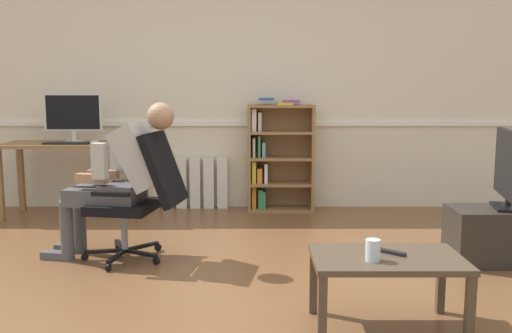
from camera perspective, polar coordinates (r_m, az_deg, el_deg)
The scene contains 15 objects.
ground_plane at distance 3.59m, azimuth -2.40°, elevation -13.09°, with size 18.00×18.00×0.00m, color brown.
back_wall at distance 6.00m, azimuth -1.52°, elevation 8.59°, with size 12.00×0.13×2.70m.
computer_desk at distance 5.83m, azimuth -18.69°, elevation 1.28°, with size 1.38×0.57×0.76m.
imac_monitor at distance 5.88m, azimuth -18.72°, elevation 5.18°, with size 0.59×0.14×0.49m.
keyboard at distance 5.70m, azimuth -19.35°, elevation 2.30°, with size 0.44×0.12×0.02m, color black.
computer_mouse at distance 5.63m, azimuth -16.67°, elevation 2.42°, with size 0.06×0.10×0.03m, color white.
bookshelf at distance 5.84m, azimuth 1.83°, elevation 0.95°, with size 0.70×0.29×1.20m.
radiator at distance 6.02m, azimuth -7.28°, elevation -1.72°, with size 0.86×0.08×0.55m.
office_chair at distance 4.21m, azimuth -12.05°, elevation -2.63°, with size 0.81×0.62×0.98m.
person_seated at distance 4.26m, azimuth -14.16°, elevation -0.96°, with size 1.05×0.48×1.20m.
tv_stand at distance 4.54m, azimuth 24.28°, elevation -6.52°, with size 0.83×0.41×0.41m.
tv_screen at distance 4.45m, azimuth 24.69°, elevation -0.14°, with size 0.26×0.88×0.58m.
coffee_table at distance 3.07m, azimuth 13.21°, elevation -9.99°, with size 0.80×0.50×0.41m.
drinking_glass at distance 2.94m, azimuth 11.81°, elevation -8.48°, with size 0.08×0.08×0.11m, color silver.
spare_remote at distance 3.09m, azimuth 13.71°, elevation -8.63°, with size 0.04×0.15×0.02m, color black.
Camera 1 is at (0.13, -3.35, 1.30)m, focal length 38.51 mm.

